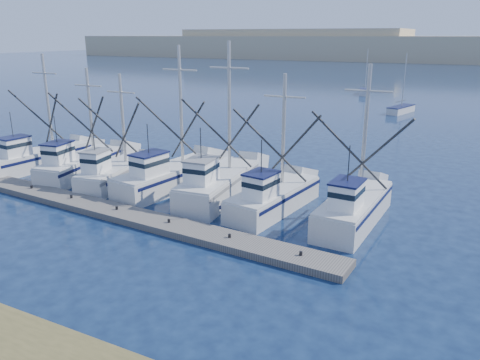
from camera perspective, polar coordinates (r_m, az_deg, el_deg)
name	(u,v)px	position (r m, az deg, el deg)	size (l,w,h in m)	color
ground	(169,300)	(20.06, -8.63, -14.25)	(500.00, 500.00, 0.00)	#0B1834
floating_dock	(117,212)	(29.20, -14.75, -3.84)	(28.82, 1.92, 0.38)	slate
dune_ridge	(458,49)	(224.06, 25.03, 14.32)	(360.00, 60.00, 10.00)	tan
trawler_fleet	(169,178)	(32.60, -8.63, 0.20)	(28.86, 9.40, 10.08)	silver
sailboat_near	(401,109)	(69.63, 19.03, 8.13)	(3.09, 6.00, 8.10)	silver
sailboat_far	(364,92)	(89.75, 14.92, 10.34)	(2.71, 5.82, 8.10)	silver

